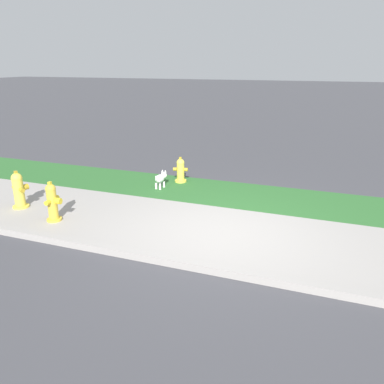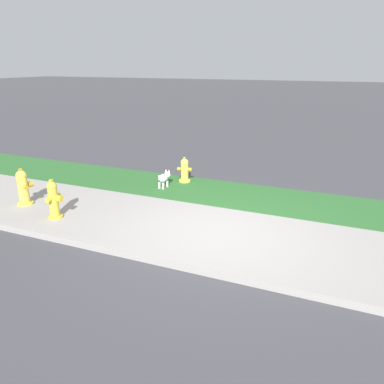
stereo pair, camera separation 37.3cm
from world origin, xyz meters
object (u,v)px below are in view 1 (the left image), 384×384
(fire_hydrant_across_street, at_px, (19,190))
(small_white_dog, at_px, (161,178))
(fire_hydrant_mid_block, at_px, (52,202))
(fire_hydrant_near_corner, at_px, (181,170))

(fire_hydrant_across_street, height_order, small_white_dog, fire_hydrant_across_street)
(fire_hydrant_mid_block, xyz_separation_m, fire_hydrant_near_corner, (1.36, 3.13, -0.07))
(fire_hydrant_near_corner, bearing_deg, fire_hydrant_mid_block, -125.72)
(fire_hydrant_mid_block, distance_m, fire_hydrant_across_street, 1.17)
(fire_hydrant_across_street, distance_m, fire_hydrant_near_corner, 3.75)
(fire_hydrant_across_street, height_order, fire_hydrant_near_corner, fire_hydrant_across_street)
(small_white_dog, bearing_deg, fire_hydrant_across_street, 140.02)
(fire_hydrant_near_corner, bearing_deg, fire_hydrant_across_street, -143.70)
(fire_hydrant_mid_block, distance_m, small_white_dog, 2.76)
(fire_hydrant_mid_block, bearing_deg, small_white_dog, 153.03)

